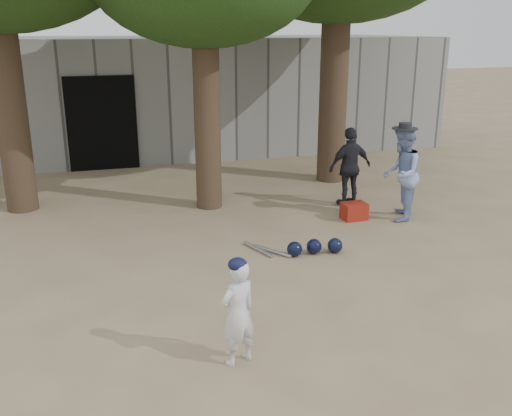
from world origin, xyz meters
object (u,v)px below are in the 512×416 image
object	(u,v)px
spectator_dark	(350,167)
red_bag	(354,211)
boy_player	(238,313)
spectator_blue	(401,174)

from	to	relation	value
spectator_dark	red_bag	world-z (taller)	spectator_dark
spectator_dark	red_bag	distance (m)	1.04
boy_player	spectator_blue	distance (m)	5.30
red_bag	spectator_blue	bearing A→B (deg)	-15.06
spectator_blue	spectator_dark	world-z (taller)	spectator_blue
boy_player	red_bag	size ratio (longest dim) A/B	2.66
boy_player	red_bag	world-z (taller)	boy_player
red_bag	boy_player	bearing A→B (deg)	-129.15
spectator_blue	spectator_dark	bearing A→B (deg)	-120.16
boy_player	spectator_dark	world-z (taller)	spectator_dark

